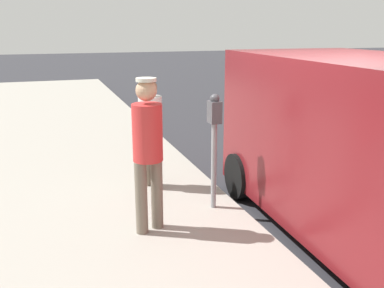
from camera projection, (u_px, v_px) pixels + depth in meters
ground_plane at (328, 223)px, 5.57m from camera, size 80.00×80.00×0.00m
sidewalk_slab at (45, 265)px, 4.46m from camera, size 5.00×32.00×0.15m
parking_meter_near at (214, 132)px, 5.44m from camera, size 0.14×0.18×1.52m
pedestrian_in_white at (151, 126)px, 6.20m from camera, size 0.34×0.34×1.63m
pedestrian_in_red at (148, 145)px, 4.80m from camera, size 0.34×0.34×1.79m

